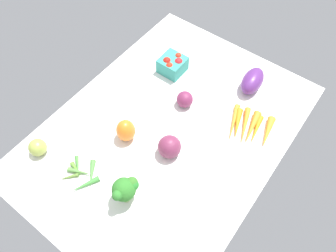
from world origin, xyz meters
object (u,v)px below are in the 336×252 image
(broccoli_head, at_px, (125,189))
(red_onion_center, at_px, (169,147))
(okra_pile, at_px, (82,175))
(heirloom_tomato_green, at_px, (38,147))
(carrot_bunch, at_px, (249,128))
(berry_basket, at_px, (173,64))
(eggplant, at_px, (252,81))
(red_onion_near_basket, at_px, (185,99))
(bell_pepper_orange, at_px, (126,130))

(broccoli_head, relative_size, red_onion_center, 1.35)
(red_onion_center, bearing_deg, okra_pile, 144.32)
(okra_pile, distance_m, red_onion_center, 0.30)
(heirloom_tomato_green, xyz_separation_m, carrot_bunch, (0.51, -0.53, -0.02))
(berry_basket, xyz_separation_m, okra_pile, (-0.55, -0.04, -0.03))
(broccoli_head, xyz_separation_m, red_onion_center, (0.21, -0.01, -0.03))
(eggplant, bearing_deg, red_onion_center, -16.34)
(broccoli_head, xyz_separation_m, red_onion_near_basket, (0.41, 0.07, -0.04))
(berry_basket, height_order, okra_pile, berry_basket)
(red_onion_center, bearing_deg, broccoli_head, 177.53)
(berry_basket, relative_size, okra_pile, 0.71)
(berry_basket, height_order, red_onion_near_basket, berry_basket)
(eggplant, distance_m, bell_pepper_orange, 0.52)
(broccoli_head, height_order, okra_pile, broccoli_head)
(berry_basket, bearing_deg, okra_pile, -175.62)
(broccoli_head, relative_size, red_onion_near_basket, 1.73)
(bell_pepper_orange, bearing_deg, okra_pile, 174.92)
(heirloom_tomato_green, relative_size, red_onion_near_basket, 0.98)
(berry_basket, bearing_deg, broccoli_head, -158.26)
(broccoli_head, bearing_deg, berry_basket, 21.74)
(broccoli_head, height_order, red_onion_center, broccoli_head)
(eggplant, relative_size, okra_pile, 0.99)
(okra_pile, xyz_separation_m, red_onion_near_basket, (0.44, -0.10, 0.02))
(carrot_bunch, distance_m, red_onion_near_basket, 0.25)
(eggplant, relative_size, carrot_bunch, 0.72)
(okra_pile, distance_m, carrot_bunch, 0.60)
(heirloom_tomato_green, bearing_deg, red_onion_near_basket, -31.01)
(broccoli_head, xyz_separation_m, carrot_bunch, (0.45, -0.18, -0.06))
(heirloom_tomato_green, relative_size, eggplant, 0.46)
(okra_pile, bearing_deg, bell_pepper_orange, -5.08)
(heirloom_tomato_green, distance_m, eggplant, 0.81)
(carrot_bunch, relative_size, red_onion_near_basket, 2.96)
(heirloom_tomato_green, relative_size, red_onion_center, 0.76)
(bell_pepper_orange, bearing_deg, berry_basket, 9.71)
(heirloom_tomato_green, xyz_separation_m, broccoli_head, (0.05, -0.35, 0.04))
(red_onion_near_basket, bearing_deg, eggplant, -35.27)
(bell_pepper_orange, relative_size, okra_pile, 0.67)
(heirloom_tomato_green, relative_size, carrot_bunch, 0.33)
(eggplant, distance_m, carrot_bunch, 0.20)
(broccoli_head, distance_m, berry_basket, 0.56)
(red_onion_center, relative_size, red_onion_near_basket, 1.28)
(broccoli_head, relative_size, carrot_bunch, 0.58)
(okra_pile, relative_size, red_onion_near_basket, 2.17)
(bell_pepper_orange, distance_m, carrot_bunch, 0.44)
(okra_pile, height_order, red_onion_center, red_onion_center)
(broccoli_head, distance_m, red_onion_near_basket, 0.42)
(heirloom_tomato_green, bearing_deg, broccoli_head, -81.04)
(okra_pile, bearing_deg, heirloom_tomato_green, 96.86)
(bell_pepper_orange, distance_m, okra_pile, 0.20)
(bell_pepper_orange, bearing_deg, heirloom_tomato_green, 138.00)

